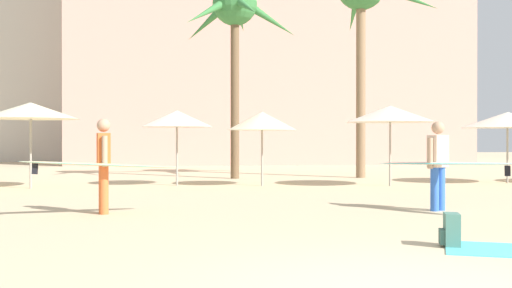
{
  "coord_description": "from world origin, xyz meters",
  "views": [
    {
      "loc": [
        -2.04,
        -5.07,
        1.33
      ],
      "look_at": [
        -0.61,
        7.72,
        1.25
      ],
      "focal_mm": 43.62,
      "sensor_mm": 36.0,
      "label": 1
    }
  ],
  "objects_px": {
    "cafe_umbrella_0": "(31,111)",
    "person_near_right": "(103,163)",
    "cafe_umbrella_5": "(507,120)",
    "backpack": "(451,231)",
    "cafe_umbrella_1": "(177,119)",
    "person_mid_left": "(440,163)",
    "palm_tree_far_left": "(235,15)",
    "cafe_umbrella_6": "(262,121)",
    "cafe_umbrella_3": "(390,114)"
  },
  "relations": [
    {
      "from": "cafe_umbrella_3",
      "to": "person_near_right",
      "type": "relative_size",
      "value": 0.93
    },
    {
      "from": "cafe_umbrella_5",
      "to": "backpack",
      "type": "distance_m",
      "value": 12.78
    },
    {
      "from": "palm_tree_far_left",
      "to": "cafe_umbrella_0",
      "type": "height_order",
      "value": "palm_tree_far_left"
    },
    {
      "from": "cafe_umbrella_5",
      "to": "palm_tree_far_left",
      "type": "bearing_deg",
      "value": 158.59
    },
    {
      "from": "cafe_umbrella_1",
      "to": "person_mid_left",
      "type": "xyz_separation_m",
      "value": [
        4.99,
        -7.22,
        -1.04
      ]
    },
    {
      "from": "palm_tree_far_left",
      "to": "person_near_right",
      "type": "height_order",
      "value": "palm_tree_far_left"
    },
    {
      "from": "cafe_umbrella_6",
      "to": "backpack",
      "type": "relative_size",
      "value": 5.13
    },
    {
      "from": "cafe_umbrella_3",
      "to": "person_near_right",
      "type": "distance_m",
      "value": 9.59
    },
    {
      "from": "cafe_umbrella_1",
      "to": "person_mid_left",
      "type": "height_order",
      "value": "cafe_umbrella_1"
    },
    {
      "from": "cafe_umbrella_3",
      "to": "backpack",
      "type": "height_order",
      "value": "cafe_umbrella_3"
    },
    {
      "from": "person_mid_left",
      "to": "person_near_right",
      "type": "distance_m",
      "value": 6.21
    },
    {
      "from": "cafe_umbrella_5",
      "to": "backpack",
      "type": "bearing_deg",
      "value": -121.39
    },
    {
      "from": "cafe_umbrella_0",
      "to": "person_near_right",
      "type": "height_order",
      "value": "cafe_umbrella_0"
    },
    {
      "from": "person_near_right",
      "to": "backpack",
      "type": "bearing_deg",
      "value": -51.4
    },
    {
      "from": "cafe_umbrella_6",
      "to": "person_mid_left",
      "type": "height_order",
      "value": "cafe_umbrella_6"
    },
    {
      "from": "cafe_umbrella_1",
      "to": "cafe_umbrella_5",
      "type": "height_order",
      "value": "cafe_umbrella_5"
    },
    {
      "from": "cafe_umbrella_3",
      "to": "person_mid_left",
      "type": "height_order",
      "value": "cafe_umbrella_3"
    },
    {
      "from": "palm_tree_far_left",
      "to": "cafe_umbrella_3",
      "type": "relative_size",
      "value": 2.68
    },
    {
      "from": "cafe_umbrella_6",
      "to": "person_near_right",
      "type": "distance_m",
      "value": 7.61
    },
    {
      "from": "cafe_umbrella_1",
      "to": "backpack",
      "type": "relative_size",
      "value": 5.24
    },
    {
      "from": "cafe_umbrella_1",
      "to": "cafe_umbrella_6",
      "type": "bearing_deg",
      "value": -9.2
    },
    {
      "from": "backpack",
      "to": "person_near_right",
      "type": "distance_m",
      "value": 6.23
    },
    {
      "from": "cafe_umbrella_5",
      "to": "cafe_umbrella_6",
      "type": "distance_m",
      "value": 7.69
    },
    {
      "from": "cafe_umbrella_0",
      "to": "cafe_umbrella_3",
      "type": "bearing_deg",
      "value": -1.31
    },
    {
      "from": "cafe_umbrella_0",
      "to": "person_mid_left",
      "type": "xyz_separation_m",
      "value": [
        8.97,
        -6.51,
        -1.23
      ]
    },
    {
      "from": "backpack",
      "to": "person_mid_left",
      "type": "bearing_deg",
      "value": -94.55
    },
    {
      "from": "cafe_umbrella_1",
      "to": "cafe_umbrella_5",
      "type": "distance_m",
      "value": 10.15
    },
    {
      "from": "cafe_umbrella_1",
      "to": "cafe_umbrella_0",
      "type": "bearing_deg",
      "value": -169.89
    },
    {
      "from": "person_near_right",
      "to": "cafe_umbrella_1",
      "type": "bearing_deg",
      "value": 68.28
    },
    {
      "from": "cafe_umbrella_1",
      "to": "cafe_umbrella_6",
      "type": "height_order",
      "value": "cafe_umbrella_1"
    },
    {
      "from": "cafe_umbrella_6",
      "to": "person_near_right",
      "type": "bearing_deg",
      "value": -119.14
    },
    {
      "from": "cafe_umbrella_0",
      "to": "cafe_umbrella_6",
      "type": "distance_m",
      "value": 6.46
    },
    {
      "from": "cafe_umbrella_3",
      "to": "cafe_umbrella_6",
      "type": "bearing_deg",
      "value": 171.58
    },
    {
      "from": "cafe_umbrella_6",
      "to": "backpack",
      "type": "distance_m",
      "value": 10.72
    },
    {
      "from": "cafe_umbrella_3",
      "to": "cafe_umbrella_6",
      "type": "xyz_separation_m",
      "value": [
        -3.67,
        0.54,
        -0.2
      ]
    },
    {
      "from": "cafe_umbrella_6",
      "to": "backpack",
      "type": "height_order",
      "value": "cafe_umbrella_6"
    },
    {
      "from": "cafe_umbrella_3",
      "to": "backpack",
      "type": "bearing_deg",
      "value": -104.44
    },
    {
      "from": "palm_tree_far_left",
      "to": "backpack",
      "type": "height_order",
      "value": "palm_tree_far_left"
    },
    {
      "from": "cafe_umbrella_5",
      "to": "backpack",
      "type": "relative_size",
      "value": 6.63
    },
    {
      "from": "palm_tree_far_left",
      "to": "cafe_umbrella_1",
      "type": "bearing_deg",
      "value": -122.07
    },
    {
      "from": "cafe_umbrella_0",
      "to": "cafe_umbrella_5",
      "type": "bearing_deg",
      "value": 2.37
    },
    {
      "from": "cafe_umbrella_3",
      "to": "person_near_right",
      "type": "height_order",
      "value": "cafe_umbrella_3"
    },
    {
      "from": "cafe_umbrella_5",
      "to": "cafe_umbrella_3",
      "type": "bearing_deg",
      "value": -168.5
    },
    {
      "from": "palm_tree_far_left",
      "to": "cafe_umbrella_1",
      "type": "distance_m",
      "value": 5.21
    },
    {
      "from": "cafe_umbrella_3",
      "to": "person_mid_left",
      "type": "relative_size",
      "value": 0.97
    },
    {
      "from": "cafe_umbrella_3",
      "to": "cafe_umbrella_6",
      "type": "relative_size",
      "value": 1.18
    },
    {
      "from": "palm_tree_far_left",
      "to": "cafe_umbrella_1",
      "type": "xyz_separation_m",
      "value": [
        -1.94,
        -3.1,
        -3.71
      ]
    },
    {
      "from": "palm_tree_far_left",
      "to": "cafe_umbrella_3",
      "type": "xyz_separation_m",
      "value": [
        4.19,
        -4.04,
        -3.58
      ]
    },
    {
      "from": "palm_tree_far_left",
      "to": "cafe_umbrella_0",
      "type": "relative_size",
      "value": 2.62
    },
    {
      "from": "cafe_umbrella_6",
      "to": "person_near_right",
      "type": "height_order",
      "value": "cafe_umbrella_6"
    }
  ]
}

